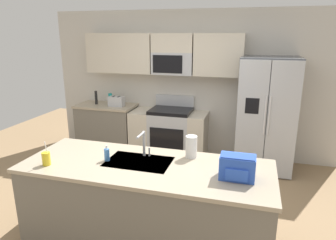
{
  "coord_description": "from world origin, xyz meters",
  "views": [
    {
      "loc": [
        1.14,
        -3.26,
        2.19
      ],
      "look_at": [
        0.04,
        0.6,
        1.05
      ],
      "focal_mm": 32.5,
      "sensor_mm": 36.0,
      "label": 1
    }
  ],
  "objects_px": {
    "refrigerator": "(266,115)",
    "pepper_mill": "(96,98)",
    "toaster": "(116,101)",
    "drink_cup_yellow": "(46,159)",
    "soap_dispenser": "(107,154)",
    "range_oven": "(169,133)",
    "bottle_teal": "(110,99)",
    "backpack": "(237,167)",
    "sink_faucet": "(144,142)",
    "paper_towel_roll": "(191,147)"
  },
  "relations": [
    {
      "from": "sink_faucet",
      "to": "backpack",
      "type": "xyz_separation_m",
      "value": [
        1.01,
        -0.25,
        -0.05
      ]
    },
    {
      "from": "soap_dispenser",
      "to": "paper_towel_roll",
      "type": "distance_m",
      "value": 0.9
    },
    {
      "from": "pepper_mill",
      "to": "bottle_teal",
      "type": "relative_size",
      "value": 1.19
    },
    {
      "from": "bottle_teal",
      "to": "paper_towel_roll",
      "type": "xyz_separation_m",
      "value": [
        1.99,
        -2.09,
        0.01
      ]
    },
    {
      "from": "toaster",
      "to": "pepper_mill",
      "type": "relative_size",
      "value": 1.11
    },
    {
      "from": "refrigerator",
      "to": "soap_dispenser",
      "type": "bearing_deg",
      "value": -125.76
    },
    {
      "from": "pepper_mill",
      "to": "bottle_teal",
      "type": "bearing_deg",
      "value": 10.19
    },
    {
      "from": "pepper_mill",
      "to": "backpack",
      "type": "distance_m",
      "value": 3.68
    },
    {
      "from": "range_oven",
      "to": "paper_towel_roll",
      "type": "height_order",
      "value": "paper_towel_roll"
    },
    {
      "from": "refrigerator",
      "to": "toaster",
      "type": "relative_size",
      "value": 6.61
    },
    {
      "from": "sink_faucet",
      "to": "paper_towel_roll",
      "type": "xyz_separation_m",
      "value": [
        0.5,
        0.12,
        -0.05
      ]
    },
    {
      "from": "backpack",
      "to": "paper_towel_roll",
      "type": "bearing_deg",
      "value": 143.5
    },
    {
      "from": "bottle_teal",
      "to": "drink_cup_yellow",
      "type": "xyz_separation_m",
      "value": [
        0.61,
        -2.69,
        -0.04
      ]
    },
    {
      "from": "refrigerator",
      "to": "paper_towel_roll",
      "type": "xyz_separation_m",
      "value": [
        -0.82,
        -1.97,
        0.09
      ]
    },
    {
      "from": "soap_dispenser",
      "to": "refrigerator",
      "type": "bearing_deg",
      "value": 54.24
    },
    {
      "from": "toaster",
      "to": "paper_towel_roll",
      "type": "bearing_deg",
      "value": -47.59
    },
    {
      "from": "pepper_mill",
      "to": "drink_cup_yellow",
      "type": "bearing_deg",
      "value": -71.57
    },
    {
      "from": "range_oven",
      "to": "sink_faucet",
      "type": "xyz_separation_m",
      "value": [
        0.33,
        -2.17,
        0.62
      ]
    },
    {
      "from": "paper_towel_roll",
      "to": "soap_dispenser",
      "type": "bearing_deg",
      "value": -158.45
    },
    {
      "from": "soap_dispenser",
      "to": "drink_cup_yellow",
      "type": "bearing_deg",
      "value": -153.32
    },
    {
      "from": "range_oven",
      "to": "toaster",
      "type": "relative_size",
      "value": 4.86
    },
    {
      "from": "toaster",
      "to": "backpack",
      "type": "height_order",
      "value": "backpack"
    },
    {
      "from": "pepper_mill",
      "to": "bottle_teal",
      "type": "height_order",
      "value": "pepper_mill"
    },
    {
      "from": "refrigerator",
      "to": "bottle_teal",
      "type": "height_order",
      "value": "refrigerator"
    },
    {
      "from": "pepper_mill",
      "to": "bottle_teal",
      "type": "distance_m",
      "value": 0.28
    },
    {
      "from": "pepper_mill",
      "to": "backpack",
      "type": "relative_size",
      "value": 0.79
    },
    {
      "from": "toaster",
      "to": "bottle_teal",
      "type": "distance_m",
      "value": 0.2
    },
    {
      "from": "refrigerator",
      "to": "soap_dispenser",
      "type": "distance_m",
      "value": 2.84
    },
    {
      "from": "toaster",
      "to": "range_oven",
      "type": "bearing_deg",
      "value": 3.02
    },
    {
      "from": "sink_faucet",
      "to": "pepper_mill",
      "type": "bearing_deg",
      "value": 129.09
    },
    {
      "from": "refrigerator",
      "to": "soap_dispenser",
      "type": "relative_size",
      "value": 10.88
    },
    {
      "from": "toaster",
      "to": "soap_dispenser",
      "type": "distance_m",
      "value": 2.52
    },
    {
      "from": "refrigerator",
      "to": "sink_faucet",
      "type": "relative_size",
      "value": 6.56
    },
    {
      "from": "sink_faucet",
      "to": "backpack",
      "type": "relative_size",
      "value": 0.88
    },
    {
      "from": "range_oven",
      "to": "bottle_teal",
      "type": "bearing_deg",
      "value": 177.74
    },
    {
      "from": "bottle_teal",
      "to": "paper_towel_roll",
      "type": "height_order",
      "value": "paper_towel_roll"
    },
    {
      "from": "pepper_mill",
      "to": "sink_faucet",
      "type": "height_order",
      "value": "sink_faucet"
    },
    {
      "from": "bottle_teal",
      "to": "backpack",
      "type": "height_order",
      "value": "backpack"
    },
    {
      "from": "pepper_mill",
      "to": "drink_cup_yellow",
      "type": "height_order",
      "value": "drink_cup_yellow"
    },
    {
      "from": "backpack",
      "to": "toaster",
      "type": "bearing_deg",
      "value": 134.51
    },
    {
      "from": "soap_dispenser",
      "to": "backpack",
      "type": "xyz_separation_m",
      "value": [
        1.35,
        -0.05,
        0.05
      ]
    },
    {
      "from": "toaster",
      "to": "sink_faucet",
      "type": "distance_m",
      "value": 2.49
    },
    {
      "from": "toaster",
      "to": "drink_cup_yellow",
      "type": "bearing_deg",
      "value": -80.36
    },
    {
      "from": "range_oven",
      "to": "bottle_teal",
      "type": "height_order",
      "value": "bottle_teal"
    },
    {
      "from": "refrigerator",
      "to": "toaster",
      "type": "distance_m",
      "value": 2.64
    },
    {
      "from": "backpack",
      "to": "bottle_teal",
      "type": "bearing_deg",
      "value": 135.37
    },
    {
      "from": "bottle_teal",
      "to": "backpack",
      "type": "bearing_deg",
      "value": -44.63
    },
    {
      "from": "bottle_teal",
      "to": "drink_cup_yellow",
      "type": "height_order",
      "value": "drink_cup_yellow"
    },
    {
      "from": "refrigerator",
      "to": "pepper_mill",
      "type": "relative_size",
      "value": 7.35
    },
    {
      "from": "soap_dispenser",
      "to": "backpack",
      "type": "height_order",
      "value": "backpack"
    }
  ]
}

